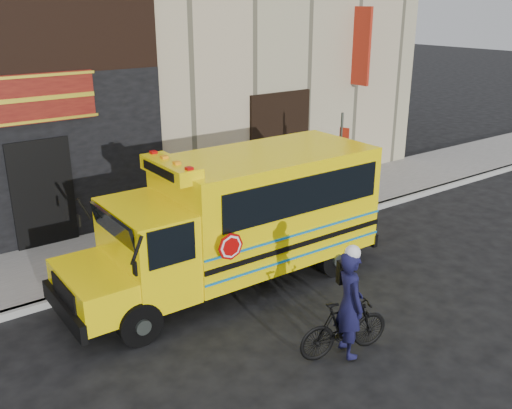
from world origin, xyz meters
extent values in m
plane|color=black|center=(0.00, 0.00, 0.00)|extent=(120.00, 120.00, 0.00)
cube|color=#9E9F99|center=(0.00, 2.60, 0.07)|extent=(40.00, 0.20, 0.15)
cube|color=slate|center=(0.00, 4.10, 0.07)|extent=(40.00, 3.00, 0.15)
cube|color=black|center=(-3.20, 5.40, 1.40)|extent=(1.30, 0.10, 2.50)
cube|color=#A92413|center=(7.00, 5.15, 4.35)|extent=(0.10, 0.70, 2.40)
cylinder|color=black|center=(-3.18, 0.33, 0.40)|extent=(0.80, 0.29, 0.80)
cylinder|color=black|center=(-3.17, 2.23, 0.40)|extent=(0.80, 0.29, 0.80)
cylinder|color=black|center=(1.42, 0.30, 0.40)|extent=(0.80, 0.29, 0.80)
cylinder|color=black|center=(1.43, 2.20, 0.40)|extent=(0.80, 0.29, 0.80)
cube|color=#FFDD05|center=(-3.62, 1.28, 0.80)|extent=(1.01, 2.01, 0.70)
cube|color=black|center=(-4.17, 1.28, 0.55)|extent=(0.13, 2.05, 0.35)
cube|color=#FFDD05|center=(-2.52, 1.27, 1.30)|extent=(1.21, 2.11, 1.70)
cube|color=black|center=(-3.09, 1.28, 1.70)|extent=(0.07, 1.80, 0.90)
cube|color=#FFDD05|center=(0.33, 1.25, 1.62)|extent=(4.52, 2.23, 2.25)
cube|color=black|center=(2.61, 1.24, 0.55)|extent=(0.14, 2.20, 0.30)
cube|color=black|center=(0.42, 0.14, 2.10)|extent=(3.90, 0.07, 0.75)
cube|color=#FFDD05|center=(-1.92, 1.27, 2.78)|extent=(0.51, 1.60, 0.28)
cylinder|color=#A60706|center=(-1.48, -0.03, 1.55)|extent=(0.52, 0.03, 0.52)
cylinder|color=#434B45|center=(3.67, 2.49, 1.51)|extent=(0.07, 0.07, 3.02)
cube|color=#A92413|center=(3.70, 2.42, 2.45)|extent=(0.11, 0.25, 0.38)
cube|color=white|center=(3.70, 2.42, 1.98)|extent=(0.11, 0.25, 0.33)
imported|color=black|center=(-0.50, -2.00, 0.51)|extent=(1.76, 0.82, 1.02)
imported|color=#111134|center=(-0.49, -2.08, 0.94)|extent=(0.64, 0.79, 1.88)
camera|label=1|loc=(-6.65, -7.88, 5.72)|focal=40.00mm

